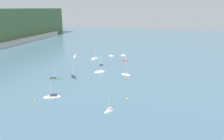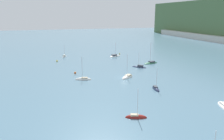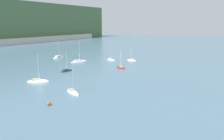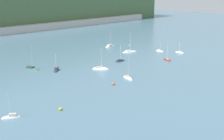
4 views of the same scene
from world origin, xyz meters
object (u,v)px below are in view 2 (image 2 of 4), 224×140
sailboat_2 (115,56)px  mooring_buoy_3 (120,54)px  sailboat_0 (139,67)px  mooring_buoy_0 (75,73)px  sailboat_10 (156,89)px  sailboat_1 (136,117)px  sailboat_5 (83,80)px  mooring_buoy_1 (57,61)px  sailboat_4 (151,63)px  sailboat_9 (127,77)px  sailboat_11 (64,57)px

sailboat_2 → mooring_buoy_3: bearing=25.3°
sailboat_0 → mooring_buoy_0: 30.58m
sailboat_10 → sailboat_1: bearing=-31.9°
sailboat_5 → mooring_buoy_1: sailboat_5 is taller
mooring_buoy_1 → sailboat_1: bearing=10.5°
sailboat_0 → sailboat_4: sailboat_4 is taller
mooring_buoy_0 → mooring_buoy_1: size_ratio=1.03×
sailboat_9 → mooring_buoy_1: sailboat_9 is taller
sailboat_11 → sailboat_4: bearing=-95.3°
sailboat_10 → mooring_buoy_3: size_ratio=10.74×
sailboat_1 → mooring_buoy_0: sailboat_1 is taller
sailboat_11 → mooring_buoy_3: sailboat_11 is taller
sailboat_4 → sailboat_11: (-31.09, -40.00, 0.02)m
sailboat_2 → sailboat_4: 26.13m
sailboat_5 → sailboat_10: sailboat_5 is taller
sailboat_2 → sailboat_5: bearing=-146.8°
sailboat_9 → mooring_buoy_0: size_ratio=11.40×
sailboat_2 → mooring_buoy_3: size_ratio=11.63×
sailboat_0 → sailboat_1: 52.17m
sailboat_0 → sailboat_1: size_ratio=0.95×
sailboat_10 → mooring_buoy_3: bearing=179.7°
sailboat_0 → mooring_buoy_0: (2.16, -30.51, 0.31)m
sailboat_10 → sailboat_11: (-67.25, -22.91, 0.04)m
sailboat_1 → sailboat_11: size_ratio=1.06×
sailboat_9 → sailboat_11: size_ratio=1.32×
sailboat_0 → sailboat_2: 29.69m
sailboat_0 → sailboat_4: size_ratio=0.69×
mooring_buoy_0 → mooring_buoy_1: 27.62m
sailboat_11 → mooring_buoy_3: size_ratio=10.04×
sailboat_2 → mooring_buoy_1: size_ratio=10.31×
sailboat_9 → mooring_buoy_3: size_ratio=13.29×
sailboat_4 → sailboat_0: bearing=19.5°
sailboat_0 → sailboat_9: 18.24m
sailboat_1 → sailboat_2: 79.31m
sailboat_10 → mooring_buoy_3: (-65.53, 10.81, 0.29)m
sailboat_1 → sailboat_2: (-76.62, 20.49, 0.03)m
sailboat_5 → sailboat_9: 17.32m
sailboat_11 → mooring_buoy_3: bearing=-60.3°
sailboat_11 → mooring_buoy_0: sailboat_11 is taller
sailboat_5 → sailboat_10: (18.25, 20.87, 0.01)m
sailboat_0 → mooring_buoy_3: 35.54m
sailboat_1 → sailboat_5: sailboat_5 is taller
sailboat_11 → mooring_buoy_0: size_ratio=8.61×
mooring_buoy_0 → sailboat_11: bearing=-179.5°
sailboat_0 → sailboat_5: 31.16m
sailboat_0 → sailboat_10: (30.11, -7.95, -0.04)m
sailboat_5 → mooring_buoy_3: size_ratio=12.66×
mooring_buoy_3 → sailboat_4: bearing=12.1°
sailboat_10 → sailboat_5: bearing=-122.1°
sailboat_5 → sailboat_0: bearing=-138.8°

